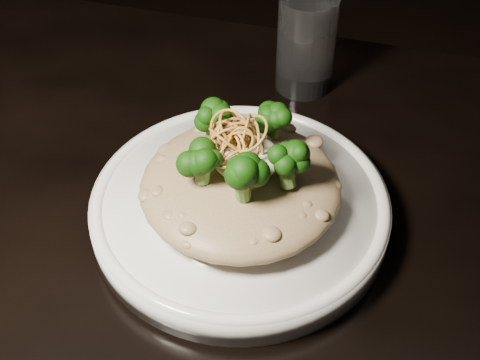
% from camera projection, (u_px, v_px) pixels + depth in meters
% --- Properties ---
extents(table, '(1.10, 0.80, 0.75)m').
position_uv_depth(table, '(247.00, 312.00, 0.68)').
color(table, black).
rests_on(table, ground).
extents(plate, '(0.29, 0.29, 0.03)m').
position_uv_depth(plate, '(240.00, 209.00, 0.65)').
color(plate, white).
rests_on(plate, table).
extents(risotto, '(0.19, 0.19, 0.04)m').
position_uv_depth(risotto, '(240.00, 186.00, 0.62)').
color(risotto, brown).
rests_on(risotto, plate).
extents(broccoli, '(0.12, 0.12, 0.04)m').
position_uv_depth(broccoli, '(246.00, 150.00, 0.59)').
color(broccoli, black).
rests_on(broccoli, risotto).
extents(cheese, '(0.06, 0.06, 0.02)m').
position_uv_depth(cheese, '(247.00, 158.00, 0.61)').
color(cheese, white).
rests_on(cheese, risotto).
extents(shallots, '(0.06, 0.06, 0.04)m').
position_uv_depth(shallots, '(236.00, 134.00, 0.59)').
color(shallots, brown).
rests_on(shallots, cheese).
extents(drinking_glass, '(0.08, 0.08, 0.12)m').
position_uv_depth(drinking_glass, '(306.00, 43.00, 0.78)').
color(drinking_glass, white).
rests_on(drinking_glass, table).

